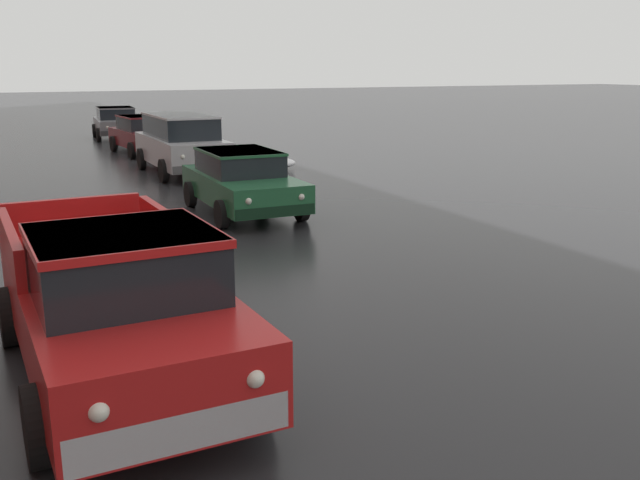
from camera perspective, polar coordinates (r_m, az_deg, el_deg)
snow_bank_along_left_kerb at (r=22.52m, az=-5.56°, el=6.05°), size 2.94×1.31×0.51m
pickup_truck_red_approaching_near_lane at (r=7.70m, az=-16.14°, el=-4.81°), size 2.25×5.07×1.76m
sedan_green_parked_kerbside_close at (r=16.15m, az=-6.31°, el=4.80°), size 2.00×4.22×1.42m
suv_silver_parked_kerbside_mid at (r=22.45m, az=-11.12°, el=7.77°), size 2.09×4.85×1.82m
sedan_maroon_parked_far_down_block at (r=28.03m, az=-13.91°, el=8.31°), size 2.25×4.26×1.42m
sedan_grey_queued_behind_truck at (r=34.25m, az=-16.06°, el=9.11°), size 2.20×4.06×1.42m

